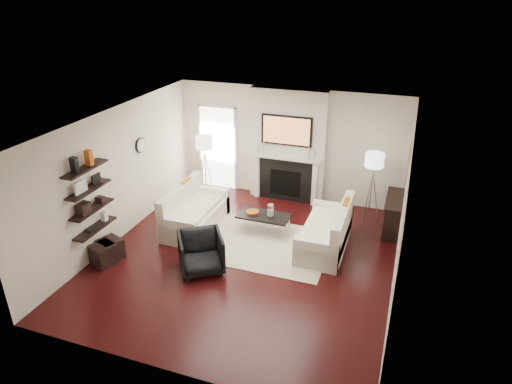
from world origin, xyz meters
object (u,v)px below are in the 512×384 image
(coffee_table, at_px, (264,216))
(armchair, at_px, (201,251))
(lamp_right_shade, at_px, (375,160))
(loveseat_left_base, at_px, (196,218))
(lamp_left_shade, at_px, (204,142))
(ottoman_near, at_px, (110,249))
(loveseat_right_base, at_px, (324,238))

(coffee_table, bearing_deg, armchair, -111.02)
(coffee_table, height_order, lamp_right_shade, lamp_right_shade)
(loveseat_left_base, relative_size, lamp_right_shade, 4.50)
(armchair, height_order, lamp_left_shade, lamp_left_shade)
(armchair, distance_m, lamp_left_shade, 3.25)
(coffee_table, xyz_separation_m, armchair, (-0.65, -1.68, -0.00))
(armchair, relative_size, lamp_left_shade, 1.99)
(armchair, xyz_separation_m, ottoman_near, (-1.83, -0.23, -0.20))
(loveseat_left_base, distance_m, coffee_table, 1.50)
(loveseat_left_base, height_order, ottoman_near, loveseat_left_base)
(coffee_table, relative_size, lamp_right_shade, 2.75)
(loveseat_right_base, height_order, ottoman_near, loveseat_right_base)
(coffee_table, distance_m, ottoman_near, 3.14)
(loveseat_left_base, height_order, lamp_left_shade, lamp_left_shade)
(armchair, height_order, ottoman_near, armchair)
(lamp_right_shade, bearing_deg, armchair, -132.08)
(lamp_left_shade, bearing_deg, loveseat_left_base, -74.13)
(lamp_right_shade, relative_size, ottoman_near, 1.00)
(loveseat_right_base, xyz_separation_m, coffee_table, (-1.34, 0.15, 0.19))
(loveseat_right_base, xyz_separation_m, armchair, (-1.98, -1.53, 0.19))
(loveseat_left_base, relative_size, loveseat_right_base, 1.00)
(loveseat_right_base, bearing_deg, lamp_right_shade, 64.07)
(lamp_left_shade, relative_size, ottoman_near, 1.00)
(coffee_table, distance_m, lamp_right_shade, 2.63)
(loveseat_left_base, height_order, armchair, armchair)
(loveseat_left_base, distance_m, ottoman_near, 1.94)
(ottoman_near, bearing_deg, lamp_right_shade, 35.33)
(loveseat_right_base, distance_m, lamp_right_shade, 2.03)
(loveseat_right_base, bearing_deg, lamp_left_shade, 158.03)
(armchair, bearing_deg, coffee_table, 35.28)
(armchair, xyz_separation_m, lamp_right_shade, (2.69, 2.98, 1.05))
(lamp_left_shade, distance_m, lamp_right_shade, 3.90)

